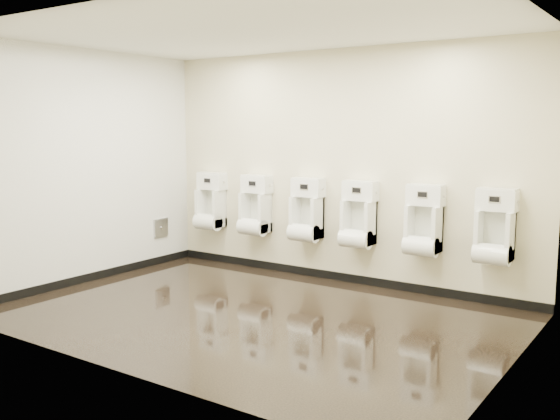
# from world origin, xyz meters

# --- Properties ---
(ground) EXTENTS (5.00, 3.50, 0.00)m
(ground) POSITION_xyz_m (0.00, 0.00, 0.00)
(ground) COLOR black
(ground) RESTS_ON ground
(ceiling) EXTENTS (5.00, 3.50, 0.00)m
(ceiling) POSITION_xyz_m (0.00, 0.00, 2.80)
(ceiling) COLOR silver
(back_wall) EXTENTS (5.00, 0.02, 2.80)m
(back_wall) POSITION_xyz_m (0.00, 1.75, 1.40)
(back_wall) COLOR beige
(back_wall) RESTS_ON ground
(front_wall) EXTENTS (5.00, 0.02, 2.80)m
(front_wall) POSITION_xyz_m (0.00, -1.75, 1.40)
(front_wall) COLOR beige
(front_wall) RESTS_ON ground
(left_wall) EXTENTS (0.02, 3.50, 2.80)m
(left_wall) POSITION_xyz_m (-2.50, 0.00, 1.40)
(left_wall) COLOR beige
(left_wall) RESTS_ON ground
(right_wall) EXTENTS (0.02, 3.50, 2.80)m
(right_wall) POSITION_xyz_m (2.50, 0.00, 1.40)
(right_wall) COLOR beige
(right_wall) RESTS_ON ground
(tile_overlay_left) EXTENTS (0.01, 3.50, 2.80)m
(tile_overlay_left) POSITION_xyz_m (-2.50, 0.00, 1.40)
(tile_overlay_left) COLOR white
(tile_overlay_left) RESTS_ON ground
(skirting_back) EXTENTS (5.00, 0.02, 0.10)m
(skirting_back) POSITION_xyz_m (0.00, 1.74, 0.05)
(skirting_back) COLOR black
(skirting_back) RESTS_ON ground
(skirting_left) EXTENTS (0.02, 3.50, 0.10)m
(skirting_left) POSITION_xyz_m (-2.49, 0.00, 0.05)
(skirting_left) COLOR black
(skirting_left) RESTS_ON ground
(access_panel) EXTENTS (0.04, 0.25, 0.25)m
(access_panel) POSITION_xyz_m (-2.48, 1.20, 0.50)
(access_panel) COLOR #9E9EA3
(access_panel) RESTS_ON left_wall
(urinal_0) EXTENTS (0.41, 0.31, 0.77)m
(urinal_0) POSITION_xyz_m (-1.94, 1.61, 0.80)
(urinal_0) COLOR white
(urinal_0) RESTS_ON back_wall
(urinal_1) EXTENTS (0.41, 0.31, 0.77)m
(urinal_1) POSITION_xyz_m (-1.17, 1.61, 0.80)
(urinal_1) COLOR white
(urinal_1) RESTS_ON back_wall
(urinal_2) EXTENTS (0.41, 0.31, 0.77)m
(urinal_2) POSITION_xyz_m (-0.38, 1.61, 0.80)
(urinal_2) COLOR white
(urinal_2) RESTS_ON back_wall
(urinal_3) EXTENTS (0.41, 0.31, 0.77)m
(urinal_3) POSITION_xyz_m (0.34, 1.61, 0.80)
(urinal_3) COLOR white
(urinal_3) RESTS_ON back_wall
(urinal_4) EXTENTS (0.41, 0.31, 0.77)m
(urinal_4) POSITION_xyz_m (1.14, 1.61, 0.80)
(urinal_4) COLOR white
(urinal_4) RESTS_ON back_wall
(urinal_5) EXTENTS (0.41, 0.31, 0.77)m
(urinal_5) POSITION_xyz_m (1.91, 1.61, 0.80)
(urinal_5) COLOR white
(urinal_5) RESTS_ON back_wall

